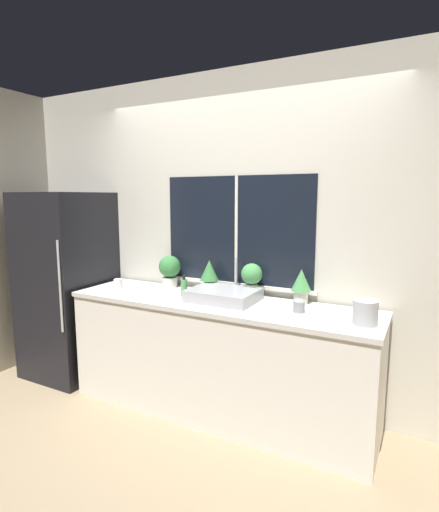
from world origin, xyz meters
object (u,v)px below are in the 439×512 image
(mug_white, at_px, (118,283))
(kettle, at_px, (365,312))
(refrigerator, at_px, (68,285))
(mug_yellow, at_px, (361,309))
(sink, at_px, (224,295))
(potted_plant_far_left, at_px, (170,269))
(potted_plant_center_right, at_px, (252,277))
(mug_grey, at_px, (299,307))
(soap_bottle, at_px, (184,287))
(potted_plant_far_right, at_px, (301,284))
(potted_plant_center_left, at_px, (209,273))

(mug_white, xyz_separation_m, kettle, (2.06, -0.06, 0.05))
(refrigerator, relative_size, mug_yellow, 19.25)
(sink, xyz_separation_m, potted_plant_far_left, (-0.63, 0.20, 0.11))
(potted_plant_center_right, relative_size, mug_yellow, 3.01)
(sink, bearing_deg, mug_grey, -2.94)
(sink, relative_size, soap_bottle, 2.91)
(potted_plant_far_right, relative_size, soap_bottle, 1.49)
(potted_plant_center_left, distance_m, mug_white, 0.83)
(potted_plant_center_left, bearing_deg, soap_bottle, -115.53)
(sink, xyz_separation_m, mug_white, (-1.02, -0.04, -0.01))
(soap_bottle, distance_m, mug_yellow, 1.34)
(soap_bottle, distance_m, mug_grey, 0.94)
(refrigerator, xyz_separation_m, potted_plant_center_left, (1.41, 0.23, 0.20))
(mug_grey, bearing_deg, potted_plant_far_left, 169.43)
(potted_plant_far_right, bearing_deg, potted_plant_center_right, 180.00)
(mug_yellow, xyz_separation_m, kettle, (0.05, -0.20, 0.04))
(potted_plant_far_right, relative_size, mug_yellow, 2.89)
(soap_bottle, bearing_deg, mug_yellow, 5.15)
(potted_plant_far_left, distance_m, mug_yellow, 1.63)
(refrigerator, height_order, sink, refrigerator)
(mug_grey, distance_m, mug_yellow, 0.41)
(kettle, bearing_deg, potted_plant_center_right, 161.36)
(potted_plant_far_right, xyz_separation_m, mug_grey, (0.06, -0.23, -0.11))
(potted_plant_center_left, bearing_deg, potted_plant_far_left, 180.00)
(refrigerator, bearing_deg, mug_white, -0.27)
(refrigerator, distance_m, mug_grey, 2.25)
(potted_plant_far_left, bearing_deg, kettle, -10.22)
(refrigerator, relative_size, mug_grey, 21.85)
(potted_plant_center_left, height_order, soap_bottle, potted_plant_center_left)
(soap_bottle, bearing_deg, refrigerator, -179.47)
(refrigerator, height_order, potted_plant_far_left, refrigerator)
(sink, xyz_separation_m, mug_grey, (0.60, -0.03, -0.01))
(potted_plant_far_left, relative_size, mug_grey, 3.51)
(potted_plant_far_left, bearing_deg, mug_yellow, -3.63)
(potted_plant_center_right, xyz_separation_m, soap_bottle, (-0.49, -0.22, -0.09))
(potted_plant_far_left, relative_size, mug_white, 3.62)
(potted_plant_far_left, bearing_deg, mug_grey, -10.57)
(potted_plant_center_left, relative_size, mug_white, 3.50)
(potted_plant_center_right, distance_m, mug_yellow, 0.86)
(mug_white, bearing_deg, potted_plant_center_right, 11.54)
(mug_white, height_order, mug_yellow, mug_yellow)
(potted_plant_center_left, xyz_separation_m, mug_yellow, (1.22, -0.10, -0.12))
(potted_plant_center_left, height_order, potted_plant_far_right, potted_plant_center_left)
(soap_bottle, bearing_deg, potted_plant_center_right, 24.47)
(potted_plant_far_right, bearing_deg, kettle, -31.29)
(potted_plant_center_left, relative_size, mug_grey, 3.40)
(kettle, bearing_deg, potted_plant_far_left, 169.78)
(soap_bottle, xyz_separation_m, mug_white, (-0.68, -0.01, -0.03))
(potted_plant_center_right, height_order, mug_grey, potted_plant_center_right)
(potted_plant_far_left, xyz_separation_m, potted_plant_far_right, (1.18, 0.00, -0.01))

